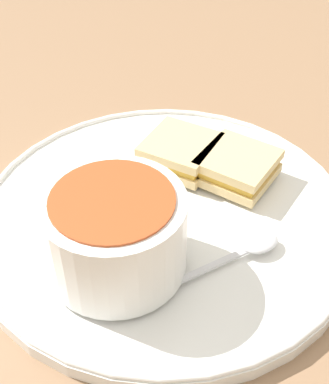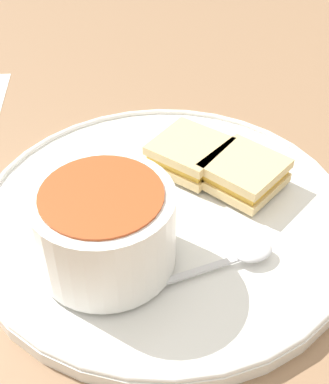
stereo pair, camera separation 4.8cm
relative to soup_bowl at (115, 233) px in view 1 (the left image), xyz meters
name	(u,v)px [view 1 (the left image)]	position (x,y,z in m)	size (l,w,h in m)	color
ground_plane	(164,222)	(-0.04, 0.07, -0.05)	(2.40, 2.40, 0.00)	#8E6B4C
plate	(164,215)	(-0.04, 0.07, -0.04)	(0.35, 0.35, 0.02)	white
soup_bowl	(115,233)	(0.00, 0.00, 0.00)	(0.11, 0.11, 0.07)	white
spoon	(253,246)	(0.05, 0.11, -0.03)	(0.03, 0.10, 0.01)	silver
sandwich_half_near	(236,166)	(-0.04, 0.15, -0.02)	(0.09, 0.09, 0.03)	#DBBC7F
sandwich_half_far	(180,152)	(-0.09, 0.12, -0.02)	(0.09, 0.09, 0.03)	#DBBC7F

